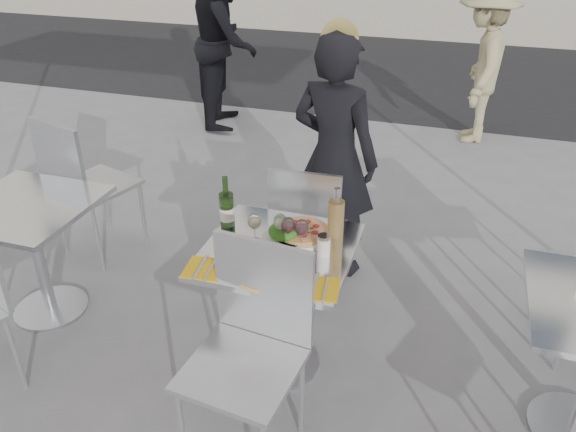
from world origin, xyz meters
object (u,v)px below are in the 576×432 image
(side_table_left, at_px, (33,236))
(wineglass_red_a, at_px, (288,226))
(sugar_shaker, at_px, (324,245))
(side_chair_lfar, at_px, (80,178))
(wine_bottle, at_px, (227,209))
(napkin_left, at_px, (204,268))
(napkin_right, at_px, (319,288))
(wineglass_white_a, at_px, (254,222))
(pedestrian_b, at_px, (481,64))
(pizza_far, at_px, (302,231))
(wineglass_white_b, at_px, (280,223))
(main_table, at_px, (279,283))
(wineglass_red_b, at_px, (302,229))
(pizza_near, at_px, (267,269))
(chair_far, at_px, (308,222))
(salad_plate, at_px, (283,233))
(carafe, at_px, (336,220))
(chair_near, at_px, (252,337))
(woman_diner, at_px, (334,158))
(pedestrian_a, at_px, (226,41))

(side_table_left, height_order, wineglass_red_a, wineglass_red_a)
(sugar_shaker, bearing_deg, side_chair_lfar, 161.73)
(wine_bottle, relative_size, napkin_left, 1.47)
(wineglass_red_a, distance_m, napkin_right, 0.39)
(wineglass_white_a, relative_size, wineglass_red_a, 1.00)
(pedestrian_b, xyz_separation_m, napkin_right, (-0.60, -4.03, -0.04))
(pizza_far, relative_size, wineglass_white_b, 1.93)
(main_table, xyz_separation_m, wine_bottle, (-0.31, 0.10, 0.32))
(sugar_shaker, bearing_deg, wineglass_red_b, 167.49)
(pizza_near, distance_m, sugar_shaker, 0.30)
(wineglass_white_a, bearing_deg, wineglass_red_b, 2.48)
(wine_bottle, distance_m, wineglass_white_a, 0.19)
(chair_far, distance_m, salad_plate, 0.58)
(side_chair_lfar, bearing_deg, napkin_right, 171.56)
(pizza_far, relative_size, sugar_shaker, 2.85)
(chair_far, height_order, pizza_far, chair_far)
(pedestrian_b, height_order, wineglass_white_a, pedestrian_b)
(carafe, height_order, napkin_right, carafe)
(chair_far, bearing_deg, pedestrian_b, -109.43)
(wineglass_red_b, xyz_separation_m, napkin_right, (0.17, -0.29, -0.11))
(side_table_left, height_order, napkin_left, napkin_left)
(pizza_far, height_order, sugar_shaker, sugar_shaker)
(napkin_left, bearing_deg, pizza_near, 8.83)
(main_table, xyz_separation_m, carafe, (0.24, 0.16, 0.33))
(sugar_shaker, bearing_deg, napkin_left, -150.13)
(chair_near, bearing_deg, side_table_left, 168.87)
(woman_diner, bearing_deg, side_chair_lfar, 28.55)
(chair_near, xyz_separation_m, wineglass_white_b, (-0.05, 0.53, 0.26))
(pedestrian_a, xyz_separation_m, carafe, (2.00, -3.31, -0.04))
(carafe, xyz_separation_m, napkin_left, (-0.51, -0.43, -0.11))
(pizza_far, bearing_deg, main_table, -113.96)
(chair_far, distance_m, wine_bottle, 0.67)
(chair_far, bearing_deg, sugar_shaker, 108.60)
(chair_near, bearing_deg, pizza_near, 102.11)
(side_chair_lfar, distance_m, wineglass_white_a, 1.60)
(side_chair_lfar, xyz_separation_m, wineglass_white_b, (1.59, -0.56, 0.25))
(pedestrian_b, height_order, pizza_near, pedestrian_b)
(wineglass_white_b, bearing_deg, pizza_near, -85.72)
(chair_far, height_order, sugar_shaker, chair_far)
(pizza_near, relative_size, pizza_far, 1.14)
(chair_near, relative_size, carafe, 3.48)
(salad_plate, height_order, napkin_right, salad_plate)
(chair_far, xyz_separation_m, pizza_far, (0.10, -0.46, 0.22))
(main_table, relative_size, wineglass_white_b, 4.76)
(wine_bottle, height_order, napkin_left, wine_bottle)
(pizza_near, xyz_separation_m, salad_plate, (-0.01, 0.28, 0.03))
(chair_near, height_order, pedestrian_b, pedestrian_b)
(chair_far, bearing_deg, wine_bottle, 58.04)
(wineglass_white_a, distance_m, napkin_left, 0.34)
(wineglass_red_b, bearing_deg, pedestrian_a, 118.51)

